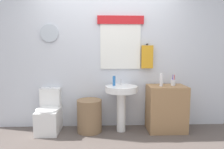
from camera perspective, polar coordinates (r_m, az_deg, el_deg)
name	(u,v)px	position (r m, az deg, el deg)	size (l,w,h in m)	color
back_wall	(107,54)	(3.60, -1.42, 5.76)	(4.40, 0.18, 2.60)	silver
toilet	(49,115)	(3.64, -17.36, -10.93)	(0.38, 0.51, 0.74)	white
laundry_hamper	(89,116)	(3.49, -6.41, -11.54)	(0.41, 0.41, 0.55)	#846647
pedestal_sink	(121,97)	(3.41, 2.64, -6.35)	(0.54, 0.54, 0.78)	white
faucet	(121,82)	(3.48, 2.50, -2.10)	(0.03, 0.03, 0.10)	silver
wooden_cabinet	(166,108)	(3.61, 15.11, -9.21)	(0.63, 0.44, 0.78)	#9E754C
soap_bottle	(114,81)	(3.40, 0.58, -1.79)	(0.05, 0.05, 0.16)	#2D6BB7
lotion_bottle	(161,80)	(3.43, 13.80, -1.47)	(0.05, 0.05, 0.22)	white
toothbrush_cup	(173,82)	(3.57, 16.95, -2.15)	(0.08, 0.08, 0.19)	silver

